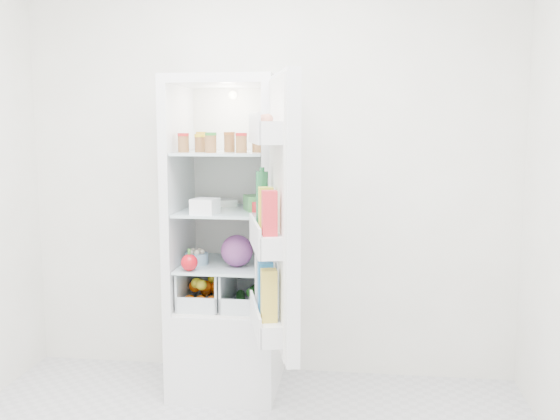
# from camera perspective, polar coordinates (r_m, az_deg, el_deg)

# --- Properties ---
(room_walls) EXTENTS (3.02, 3.02, 2.61)m
(room_walls) POSITION_cam_1_polar(r_m,az_deg,el_deg) (2.32, -6.62, 9.14)
(room_walls) COLOR silver
(room_walls) RESTS_ON ground
(refrigerator) EXTENTS (0.60, 0.60, 1.80)m
(refrigerator) POSITION_cam_1_polar(r_m,az_deg,el_deg) (3.68, -4.71, -5.90)
(refrigerator) COLOR white
(refrigerator) RESTS_ON ground
(shelf_low) EXTENTS (0.49, 0.53, 0.01)m
(shelf_low) POSITION_cam_1_polar(r_m,az_deg,el_deg) (3.61, -4.93, -4.97)
(shelf_low) COLOR silver
(shelf_low) RESTS_ON refrigerator
(shelf_mid) EXTENTS (0.49, 0.53, 0.02)m
(shelf_mid) POSITION_cam_1_polar(r_m,az_deg,el_deg) (3.55, -4.99, -0.09)
(shelf_mid) COLOR silver
(shelf_mid) RESTS_ON refrigerator
(shelf_top) EXTENTS (0.49, 0.53, 0.02)m
(shelf_top) POSITION_cam_1_polar(r_m,az_deg,el_deg) (3.52, -5.05, 5.24)
(shelf_top) COLOR silver
(shelf_top) RESTS_ON refrigerator
(crisper_left) EXTENTS (0.23, 0.46, 0.22)m
(crisper_left) POSITION_cam_1_polar(r_m,az_deg,el_deg) (3.66, -6.79, -6.89)
(crisper_left) COLOR silver
(crisper_left) RESTS_ON refrigerator
(crisper_right) EXTENTS (0.23, 0.46, 0.22)m
(crisper_right) POSITION_cam_1_polar(r_m,az_deg,el_deg) (3.61, -3.00, -7.05)
(crisper_right) COLOR silver
(crisper_right) RESTS_ON refrigerator
(condiment_jars) EXTENTS (0.46, 0.32, 0.08)m
(condiment_jars) POSITION_cam_1_polar(r_m,az_deg,el_deg) (3.44, -5.73, 6.01)
(condiment_jars) COLOR #B21919
(condiment_jars) RESTS_ON shelf_top
(squeeze_bottle) EXTENTS (0.05, 0.05, 0.17)m
(squeeze_bottle) POSITION_cam_1_polar(r_m,az_deg,el_deg) (3.52, -1.48, 6.75)
(squeeze_bottle) COLOR silver
(squeeze_bottle) RESTS_ON shelf_top
(tub_white) EXTENTS (0.15, 0.15, 0.08)m
(tub_white) POSITION_cam_1_polar(r_m,az_deg,el_deg) (3.39, -6.87, 0.34)
(tub_white) COLOR white
(tub_white) RESTS_ON shelf_mid
(tin_red) EXTENTS (0.11, 0.11, 0.06)m
(tin_red) POSITION_cam_1_polar(r_m,az_deg,el_deg) (3.46, -2.03, 0.33)
(tin_red) COLOR red
(tin_red) RESTS_ON shelf_mid
(foil_tray) EXTENTS (0.18, 0.16, 0.04)m
(foil_tray) POSITION_cam_1_polar(r_m,az_deg,el_deg) (3.71, -5.19, 0.66)
(foil_tray) COLOR silver
(foil_tray) RESTS_ON shelf_mid
(tub_green) EXTENTS (0.15, 0.18, 0.08)m
(tub_green) POSITION_cam_1_polar(r_m,az_deg,el_deg) (3.51, -2.31, 0.65)
(tub_green) COLOR #469B48
(tub_green) RESTS_ON shelf_mid
(red_cabbage) EXTENTS (0.18, 0.18, 0.18)m
(red_cabbage) POSITION_cam_1_polar(r_m,az_deg,el_deg) (3.50, -3.96, -3.74)
(red_cabbage) COLOR #63215A
(red_cabbage) RESTS_ON shelf_low
(bell_pepper) EXTENTS (0.09, 0.09, 0.09)m
(bell_pepper) POSITION_cam_1_polar(r_m,az_deg,el_deg) (3.43, -8.29, -4.78)
(bell_pepper) COLOR red
(bell_pepper) RESTS_ON shelf_low
(mushroom_bowl) EXTENTS (0.16, 0.16, 0.06)m
(mushroom_bowl) POSITION_cam_1_polar(r_m,az_deg,el_deg) (3.60, -7.63, -4.43)
(mushroom_bowl) COLOR #8AB2CE
(mushroom_bowl) RESTS_ON shelf_low
(citrus_pile) EXTENTS (0.20, 0.31, 0.16)m
(citrus_pile) POSITION_cam_1_polar(r_m,az_deg,el_deg) (3.65, -6.85, -7.36)
(citrus_pile) COLOR orange
(citrus_pile) RESTS_ON refrigerator
(veg_pile) EXTENTS (0.16, 0.30, 0.10)m
(veg_pile) POSITION_cam_1_polar(r_m,az_deg,el_deg) (3.62, -2.92, -7.78)
(veg_pile) COLOR #174517
(veg_pile) RESTS_ON refrigerator
(fridge_door) EXTENTS (0.30, 0.60, 1.30)m
(fridge_door) POSITION_cam_1_polar(r_m,az_deg,el_deg) (2.93, -0.16, -0.89)
(fridge_door) COLOR white
(fridge_door) RESTS_ON refrigerator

